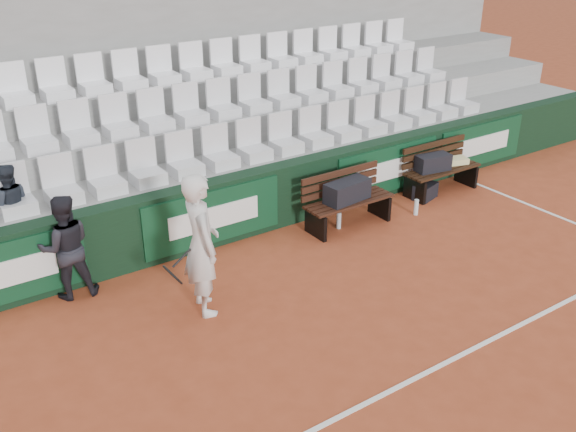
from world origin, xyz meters
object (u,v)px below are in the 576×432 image
at_px(sports_bag_ground, 425,191).
at_px(spectator_c, 3,173).
at_px(tennis_player, 201,244).
at_px(bench_left, 349,213).
at_px(water_bottle_far, 416,207).
at_px(sports_bag_right, 433,163).
at_px(bench_right, 441,180).
at_px(ball_kid, 66,247).
at_px(sports_bag_left, 347,191).
at_px(water_bottle_near, 339,220).

bearing_deg(sports_bag_ground, spectator_c, 170.48).
relative_size(tennis_player, spectator_c, 1.64).
relative_size(bench_left, tennis_player, 0.82).
bearing_deg(water_bottle_far, sports_bag_right, 30.40).
relative_size(sports_bag_right, tennis_player, 0.34).
height_order(bench_right, ball_kid, ball_kid).
bearing_deg(spectator_c, tennis_player, 137.89).
bearing_deg(bench_right, tennis_player, -169.34).
xyz_separation_m(sports_bag_left, water_bottle_near, (-0.14, 0.02, -0.48)).
xyz_separation_m(bench_right, spectator_c, (-6.94, 1.04, 1.33)).
relative_size(water_bottle_near, ball_kid, 0.19).
xyz_separation_m(bench_left, tennis_player, (-3.00, -0.83, 0.69)).
relative_size(sports_bag_ground, tennis_player, 0.25).
distance_m(sports_bag_right, ball_kid, 6.30).
distance_m(bench_left, sports_bag_ground, 1.81).
height_order(bench_right, sports_bag_left, sports_bag_left).
xyz_separation_m(water_bottle_far, ball_kid, (-5.47, 0.73, 0.57)).
bearing_deg(water_bottle_near, ball_kid, 174.32).
relative_size(tennis_player, ball_kid, 1.30).
bearing_deg(bench_right, water_bottle_near, -176.91).
bearing_deg(sports_bag_ground, tennis_player, -169.02).
bearing_deg(sports_bag_right, bench_right, -9.22).
distance_m(water_bottle_near, tennis_player, 3.05).
bearing_deg(ball_kid, sports_bag_left, -176.20).
height_order(sports_bag_right, sports_bag_ground, sports_bag_right).
distance_m(water_bottle_near, spectator_c, 4.88).
bearing_deg(water_bottle_near, sports_bag_right, 4.32).
xyz_separation_m(sports_bag_left, spectator_c, (-4.66, 1.18, 0.95)).
bearing_deg(water_bottle_far, sports_bag_left, 166.13).
relative_size(sports_bag_ground, spectator_c, 0.41).
bearing_deg(water_bottle_far, sports_bag_ground, 33.10).
bearing_deg(water_bottle_far, water_bottle_near, 166.85).
bearing_deg(water_bottle_far, bench_left, 165.89).
bearing_deg(water_bottle_near, bench_left, -6.56).
relative_size(sports_bag_left, water_bottle_far, 2.82).
relative_size(bench_left, sports_bag_right, 2.44).
distance_m(sports_bag_ground, ball_kid, 6.11).
bearing_deg(water_bottle_near, tennis_player, -163.12).
xyz_separation_m(sports_bag_left, ball_kid, (-4.23, 0.42, 0.09)).
height_order(tennis_player, spectator_c, spectator_c).
distance_m(bench_right, tennis_player, 5.38).
xyz_separation_m(bench_left, ball_kid, (-4.27, 0.43, 0.48)).
bearing_deg(sports_bag_left, sports_bag_ground, 2.83).
distance_m(sports_bag_left, sports_bag_right, 2.07).
height_order(water_bottle_far, tennis_player, tennis_player).
height_order(water_bottle_near, spectator_c, spectator_c).
bearing_deg(ball_kid, water_bottle_near, -176.18).
height_order(bench_left, tennis_player, tennis_player).
bearing_deg(tennis_player, sports_bag_right, 11.50).
height_order(sports_bag_right, tennis_player, tennis_player).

